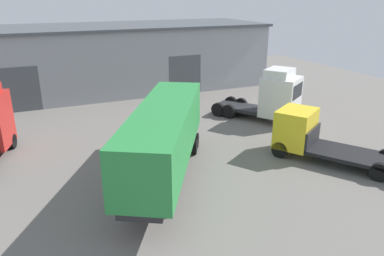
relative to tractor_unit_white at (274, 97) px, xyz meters
The scene contains 5 objects.
ground_plane 10.86m from the tractor_unit_white, 158.22° to the right, with size 60.00×60.00×0.00m, color slate.
warehouse_building 17.87m from the tractor_unit_white, 123.85° to the left, with size 32.83×10.07×6.15m.
tractor_unit_white is the anchor object (origin of this frame).
container_trailer_green 11.93m from the tractor_unit_white, 151.75° to the right, with size 7.55×10.54×3.88m.
flatbed_truck_yellow 6.61m from the tractor_unit_white, 105.64° to the right, with size 5.95×7.50×2.68m.
Camera 1 is at (-6.21, -17.77, 8.95)m, focal length 35.00 mm.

